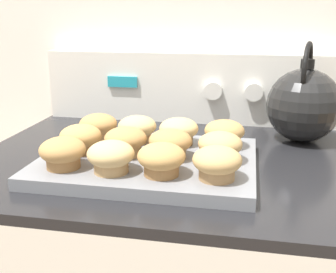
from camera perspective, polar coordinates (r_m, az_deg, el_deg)
wall_back at (r=1.14m, az=3.28°, el=15.81°), size 8.00×0.05×2.40m
control_panel at (r=1.11m, az=2.85°, el=6.67°), size 0.75×0.07×0.18m
muffin_pan at (r=0.79m, az=-2.65°, el=-3.41°), size 0.39×0.30×0.02m
muffin_r0_c0 at (r=0.74m, az=-14.08°, el=-2.10°), size 0.08×0.08×0.05m
muffin_r0_c1 at (r=0.70m, az=-7.75°, el=-2.69°), size 0.08×0.08×0.05m
muffin_r0_c2 at (r=0.69m, az=-0.91°, el=-3.07°), size 0.08×0.08×0.05m
muffin_r0_c3 at (r=0.67m, az=6.66°, el=-3.54°), size 0.08×0.08×0.05m
muffin_r1_c0 at (r=0.81m, az=-11.75°, el=-0.23°), size 0.08×0.08×0.05m
muffin_r1_c1 at (r=0.78m, az=-5.77°, el=-0.61°), size 0.08×0.08×0.05m
muffin_r1_c2 at (r=0.77m, az=0.30°, el=-0.94°), size 0.08×0.08×0.05m
muffin_r1_c3 at (r=0.75m, az=7.07°, el=-1.34°), size 0.08×0.08×0.05m
muffin_r2_c0 at (r=0.89m, az=-9.42°, el=1.40°), size 0.08×0.08×0.05m
muffin_r2_c1 at (r=0.87m, az=-4.19°, el=1.11°), size 0.08×0.08×0.05m
muffin_r2_c2 at (r=0.85m, az=1.47°, el=0.79°), size 0.08×0.08×0.05m
muffin_r2_c3 at (r=0.84m, az=7.65°, el=0.46°), size 0.08×0.08×0.05m
tea_kettle at (r=0.98m, az=17.93°, el=4.24°), size 0.16×0.20×0.22m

